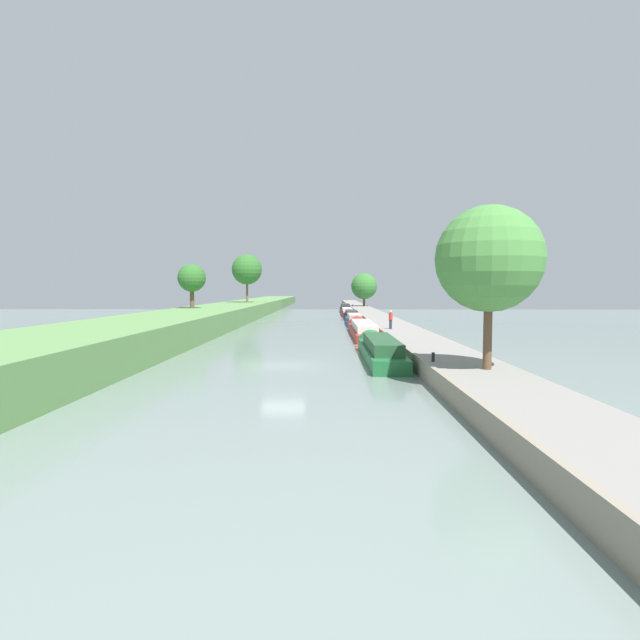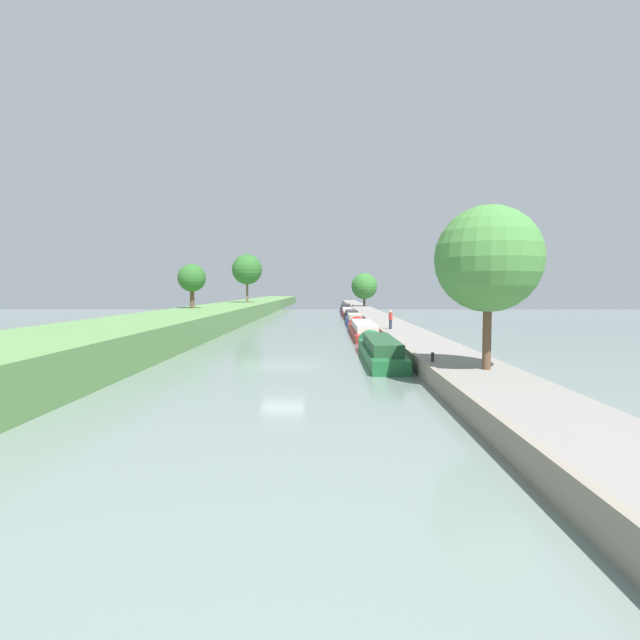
{
  "view_description": "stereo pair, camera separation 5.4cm",
  "coord_description": "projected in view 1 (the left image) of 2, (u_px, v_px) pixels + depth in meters",
  "views": [
    {
      "loc": [
        2.53,
        -29.02,
        4.45
      ],
      "look_at": [
        1.76,
        26.67,
        1.0
      ],
      "focal_mm": 28.39,
      "sensor_mm": 36.0,
      "label": 1
    },
    {
      "loc": [
        2.59,
        -29.02,
        4.45
      ],
      "look_at": [
        1.76,
        26.67,
        1.0
      ],
      "focal_mm": 28.39,
      "sensor_mm": 36.0,
      "label": 2
    }
  ],
  "objects": [
    {
      "name": "mooring_bollard_far",
      "position": [
        353.0,
        305.0,
        102.09
      ],
      "size": [
        0.16,
        0.16,
        0.45
      ],
      "color": "black",
      "rests_on": "right_towpath"
    },
    {
      "name": "tree_leftbank_upstream",
      "position": [
        247.0,
        270.0,
        86.35
      ],
      "size": [
        5.15,
        5.15,
        8.22
      ],
      "color": "brown",
      "rests_on": "left_grassy_bank"
    },
    {
      "name": "person_walking",
      "position": [
        391.0,
        319.0,
        44.84
      ],
      "size": [
        0.34,
        0.34,
        1.66
      ],
      "color": "#282D42",
      "rests_on": "right_towpath"
    },
    {
      "name": "ground_plane",
      "position": [
        283.0,
        366.0,
        29.28
      ],
      "size": [
        160.0,
        160.0,
        0.0
      ],
      "primitive_type": "plane",
      "color": "slate"
    },
    {
      "name": "narrowboat_maroon",
      "position": [
        347.0,
        312.0,
        85.33
      ],
      "size": [
        1.82,
        11.71,
        1.78
      ],
      "color": "maroon",
      "rests_on": "ground_plane"
    },
    {
      "name": "narrowboat_black",
      "position": [
        351.0,
        315.0,
        73.83
      ],
      "size": [
        1.88,
        10.44,
        1.87
      ],
      "color": "black",
      "rests_on": "ground_plane"
    },
    {
      "name": "narrowboat_red",
      "position": [
        362.0,
        329.0,
        48.81
      ],
      "size": [
        2.17,
        16.61,
        2.06
      ],
      "color": "maroon",
      "rests_on": "ground_plane"
    },
    {
      "name": "tree_rightbank_midnear",
      "position": [
        364.0,
        286.0,
        103.77
      ],
      "size": [
        5.33,
        5.33,
        6.76
      ],
      "color": "#4C3828",
      "rests_on": "right_towpath"
    },
    {
      "name": "narrowboat_navy",
      "position": [
        345.0,
        309.0,
        97.18
      ],
      "size": [
        1.84,
        10.99,
        2.11
      ],
      "color": "#141E42",
      "rests_on": "ground_plane"
    },
    {
      "name": "mooring_bollard_near",
      "position": [
        433.0,
        357.0,
        24.81
      ],
      "size": [
        0.16,
        0.16,
        0.45
      ],
      "color": "black",
      "rests_on": "right_towpath"
    },
    {
      "name": "right_towpath",
      "position": [
        445.0,
        358.0,
        29.12
      ],
      "size": [
        3.75,
        260.0,
        0.88
      ],
      "color": "gray",
      "rests_on": "ground_plane"
    },
    {
      "name": "narrowboat_green",
      "position": [
        379.0,
        349.0,
        32.09
      ],
      "size": [
        2.01,
        13.08,
        2.02
      ],
      "color": "#1E6033",
      "rests_on": "ground_plane"
    },
    {
      "name": "stone_quay",
      "position": [
        410.0,
        358.0,
        29.15
      ],
      "size": [
        0.25,
        260.0,
        0.93
      ],
      "color": "gray",
      "rests_on": "ground_plane"
    },
    {
      "name": "left_grassy_bank",
      "position": [
        81.0,
        347.0,
        29.38
      ],
      "size": [
        8.63,
        260.0,
        2.1
      ],
      "color": "#5B894C",
      "rests_on": "ground_plane"
    },
    {
      "name": "narrowboat_blue",
      "position": [
        354.0,
        320.0,
        62.72
      ],
      "size": [
        1.81,
        10.6,
        1.9
      ],
      "color": "#283D93",
      "rests_on": "ground_plane"
    },
    {
      "name": "tree_rightbank_near",
      "position": [
        489.0,
        259.0,
        22.14
      ],
      "size": [
        4.69,
        4.69,
        7.23
      ],
      "color": "brown",
      "rests_on": "right_towpath"
    },
    {
      "name": "tree_leftbank_downstream",
      "position": [
        192.0,
        278.0,
        60.7
      ],
      "size": [
        3.35,
        3.35,
        5.34
      ],
      "color": "brown",
      "rests_on": "left_grassy_bank"
    }
  ]
}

